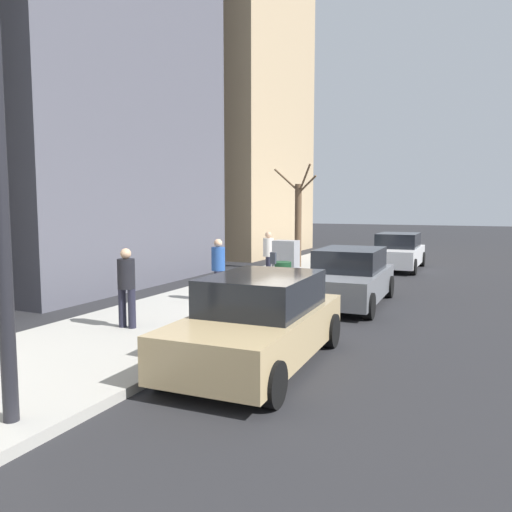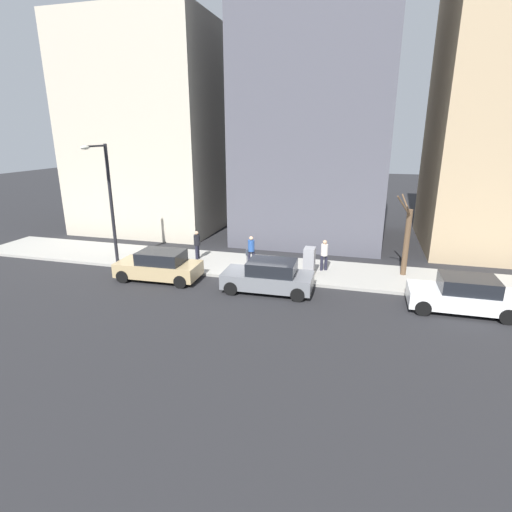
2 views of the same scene
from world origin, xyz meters
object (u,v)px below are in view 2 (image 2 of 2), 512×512
Objects in this scene: pedestrian_near_meter at (324,253)px; pedestrian_far_corner at (197,243)px; bare_tree at (406,240)px; parking_meter at (247,259)px; parked_car_tan at (159,266)px; office_block_center at (317,103)px; streetlamp at (107,195)px; parked_car_grey at (269,277)px; office_tower_right at (157,130)px; parked_car_white at (463,295)px; pedestrian_midblock at (251,249)px; utility_box at (309,262)px; trash_bin at (282,266)px.

pedestrian_far_corner is (0.06, 7.30, 0.00)m from pedestrian_near_meter.
parking_meter is at bearing 105.37° from bare_tree.
parked_car_tan is 0.23× the size of office_block_center.
streetlamp reaches higher than pedestrian_far_corner.
pedestrian_far_corner reaches higher than parked_car_grey.
streetlamp is 0.44× the size of office_tower_right.
parked_car_white is 10.52m from pedestrian_midblock.
streetlamp is 11.14m from office_tower_right.
utility_box is at bearing -33.82° from parked_car_grey.
streetlamp is at bearing 98.44° from bare_tree.
parked_car_white is at bearing -106.45° from pedestrian_far_corner.
office_block_center reaches higher than pedestrian_far_corner.
parked_car_grey is 2.06m from trash_bin.
parked_car_white is at bearing -91.27° from parked_car_grey.
parked_car_white is 0.99× the size of parked_car_grey.
office_tower_right reaches higher than parking_meter.
office_tower_right reaches higher than trash_bin.
utility_box is at bearing -125.02° from office_tower_right.
office_tower_right is (10.34, 2.45, 3.36)m from streetlamp.
parked_car_white and parked_car_grey have the same top height.
bare_tree is at bearing -81.56° from streetlamp.
pedestrian_midblock is (3.00, -3.99, 0.35)m from parked_car_tan.
pedestrian_near_meter is (1.91, -11.51, -2.93)m from streetlamp.
parked_car_white is 16.21m from office_block_center.
parking_meter is (1.59, 1.53, 0.24)m from parked_car_grey.
pedestrian_midblock is 0.11× the size of office_tower_right.
office_tower_right is at bearing 25.37° from parked_car_tan.
parked_car_tan is 5.02m from streetlamp.
parked_car_tan is 12.60m from bare_tree.
trash_bin is 0.54× the size of pedestrian_midblock.
bare_tree reaches higher than parked_car_grey.
parked_car_tan reaches higher than parking_meter.
parking_meter is at bearing 83.62° from pedestrian_midblock.
parking_meter reaches higher than trash_bin.
office_block_center is 12.30m from office_tower_right.
office_tower_right reaches higher than parked_car_grey.
streetlamp is at bearing 67.49° from parked_car_tan.
pedestrian_near_meter reaches higher than parked_car_tan.
pedestrian_near_meter is 11.53m from office_block_center.
bare_tree is 2.53× the size of pedestrian_near_meter.
utility_box reaches higher than trash_bin.
parking_meter is 3.20m from utility_box.
utility_box is at bearing -84.64° from streetlamp.
office_block_center is at bearing -36.73° from pedestrian_far_corner.
parked_car_white is at bearing -94.57° from streetlamp.
streetlamp is 3.92× the size of pedestrian_near_meter.
trash_bin is at bearing -129.13° from office_tower_right.
trash_bin is 2.26m from pedestrian_midblock.
parked_car_grey and parked_car_tan have the same top height.
parked_car_grey is 2.22m from parking_meter.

